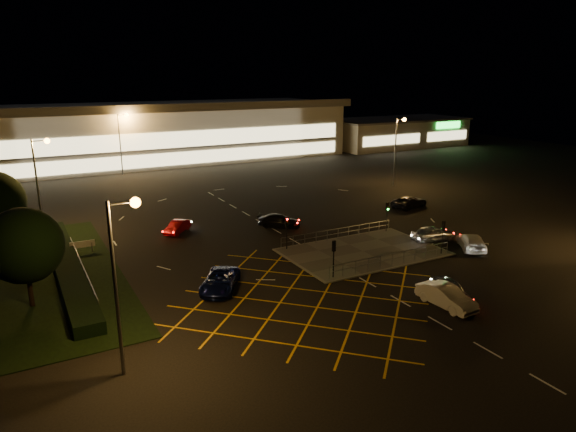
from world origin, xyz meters
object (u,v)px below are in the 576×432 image
car_queue_white (446,296)px  signal_ne (387,211)px  car_right_silver (433,233)px  car_east_grey (409,202)px  signal_se (443,230)px  car_far_dkgrey (279,221)px  car_near_silver (451,289)px  car_left_blue (220,281)px  signal_sw (334,251)px  car_approach_white (472,242)px  signal_nw (287,226)px  car_circ_red (177,227)px

car_queue_white → signal_ne: bearing=61.6°
car_right_silver → car_east_grey: 13.43m
signal_se → car_far_dkgrey: signal_se is taller
car_near_silver → car_left_blue: (-14.64, 9.70, 0.05)m
car_far_dkgrey → car_east_grey: car_east_grey is taller
signal_sw → signal_se: bearing=-180.0°
signal_ne → car_east_grey: signal_ne is taller
car_right_silver → car_approach_white: size_ratio=0.89×
car_near_silver → car_far_dkgrey: (-2.68, 22.60, 0.00)m
car_far_dkgrey → car_right_silver: (11.30, -11.72, 0.08)m
signal_se → signal_ne: size_ratio=1.00×
signal_nw → car_left_blue: 10.73m
signal_sw → car_right_silver: size_ratio=0.70×
car_approach_white → car_queue_white: bearing=69.6°
car_near_silver → car_approach_white: (10.05, 7.19, 0.05)m
car_queue_white → car_circ_red: car_queue_white is taller
car_left_blue → car_circ_red: (1.51, 16.12, -0.09)m
signal_se → car_right_silver: bearing=-123.0°
signal_sw → signal_ne: 14.41m
signal_ne → car_right_silver: bearing=-63.1°
car_circ_red → car_far_dkgrey: bearing=26.5°
signal_sw → car_queue_white: size_ratio=0.67×
signal_sw → car_approach_white: 15.79m
signal_ne → car_far_dkgrey: bearing=141.3°
car_near_silver → car_approach_white: car_approach_white is taller
car_left_blue → car_circ_red: size_ratio=1.35×
car_near_silver → car_right_silver: size_ratio=0.89×
signal_ne → car_left_blue: 21.79m
car_near_silver → signal_se: bearing=68.0°
signal_se → car_left_blue: signal_se is taller
car_left_blue → car_far_dkgrey: car_left_blue is taller
signal_se → car_near_silver: bearing=49.3°
signal_se → car_near_silver: (-6.34, -7.38, -1.69)m
signal_nw → car_approach_white: signal_nw is taller
car_near_silver → car_queue_white: (-1.41, -0.90, 0.09)m
car_near_silver → car_queue_white: car_queue_white is taller
signal_sw → signal_nw: bearing=-90.0°
signal_ne → car_queue_white: (-7.75, -16.26, -1.60)m
signal_sw → car_far_dkgrey: signal_sw is taller
car_left_blue → car_approach_white: (24.68, -2.52, -0.00)m
signal_se → signal_nw: size_ratio=1.00×
car_left_blue → car_east_grey: (30.30, 12.61, -0.02)m
car_far_dkgrey → signal_nw: bearing=-165.0°
car_queue_white → car_left_blue: bearing=138.3°
car_east_grey → car_approach_white: bearing=148.2°
car_circ_red → car_right_silver: bearing=9.2°
car_left_blue → car_queue_white: bearing=-5.0°
car_near_silver → car_left_blue: size_ratio=0.76×
car_circ_red → signal_sw: bearing=-24.3°
car_left_blue → car_approach_white: bearing=27.9°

